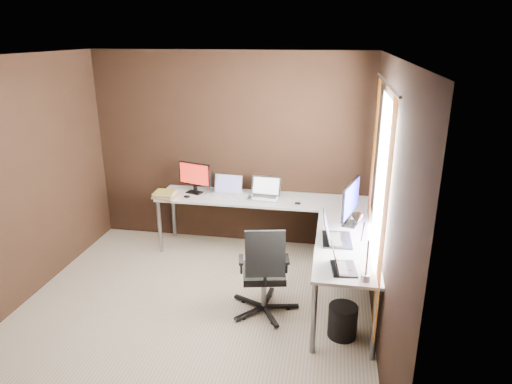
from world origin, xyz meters
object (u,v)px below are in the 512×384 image
(drawer_pedestal, at_px, (337,247))
(laptop_black_small, at_px, (340,265))
(monitor_left, at_px, (195,176))
(laptop_silver, at_px, (265,193))
(wastebasket, at_px, (343,321))
(monitor_right, at_px, (351,201))
(laptop_white, at_px, (227,191))
(laptop_black_big, at_px, (333,235))
(office_chair, at_px, (264,287))
(desk_lamp, at_px, (360,238))
(book_stack, at_px, (165,194))

(drawer_pedestal, relative_size, laptop_black_small, 1.84)
(monitor_left, relative_size, laptop_black_small, 1.36)
(laptop_silver, distance_m, wastebasket, 2.03)
(drawer_pedestal, distance_m, monitor_right, 0.77)
(monitor_left, xyz_separation_m, laptop_white, (0.42, -0.01, -0.17))
(monitor_left, relative_size, laptop_black_big, 1.05)
(drawer_pedestal, relative_size, office_chair, 0.62)
(laptop_black_big, xyz_separation_m, wastebasket, (0.13, -0.52, -0.63))
(desk_lamp, height_order, office_chair, desk_lamp)
(laptop_white, relative_size, wastebasket, 1.22)
(monitor_right, xyz_separation_m, wastebasket, (-0.04, -0.96, -0.85))
(laptop_silver, distance_m, office_chair, 1.51)
(monitor_left, distance_m, laptop_silver, 0.93)
(laptop_white, height_order, laptop_black_small, laptop_white)
(laptop_black_big, relative_size, laptop_black_small, 1.29)
(laptop_white, xyz_separation_m, laptop_silver, (0.49, -0.01, 0.00))
(monitor_left, distance_m, laptop_white, 0.46)
(drawer_pedestal, bearing_deg, laptop_white, 164.63)
(laptop_black_small, xyz_separation_m, book_stack, (-2.17, 1.49, -0.00))
(monitor_right, height_order, wastebasket, monitor_right)
(monitor_left, bearing_deg, drawer_pedestal, 4.84)
(monitor_left, distance_m, desk_lamp, 2.72)
(drawer_pedestal, relative_size, wastebasket, 1.91)
(book_stack, bearing_deg, laptop_silver, 10.64)
(book_stack, bearing_deg, laptop_black_big, -23.21)
(monitor_left, bearing_deg, laptop_silver, 15.89)
(monitor_left, xyz_separation_m, laptop_black_big, (1.78, -1.15, -0.17))
(desk_lamp, bearing_deg, laptop_black_small, 145.22)
(laptop_black_small, relative_size, book_stack, 1.06)
(drawer_pedestal, distance_m, book_stack, 2.22)
(office_chair, relative_size, wastebasket, 3.08)
(laptop_white, bearing_deg, monitor_left, -177.24)
(monitor_right, bearing_deg, drawer_pedestal, 35.23)
(wastebasket, bearing_deg, laptop_white, 131.82)
(laptop_black_big, relative_size, book_stack, 1.37)
(wastebasket, bearing_deg, monitor_left, 138.81)
(laptop_black_big, relative_size, office_chair, 0.44)
(monitor_right, xyz_separation_m, office_chair, (-0.82, -0.71, -0.72))
(laptop_white, distance_m, wastebasket, 2.32)
(laptop_white, height_order, desk_lamp, desk_lamp)
(desk_lamp, bearing_deg, monitor_right, 91.61)
(monitor_right, height_order, book_stack, monitor_right)
(laptop_white, height_order, office_chair, laptop_white)
(drawer_pedestal, distance_m, wastebasket, 1.28)
(desk_lamp, bearing_deg, wastebasket, 116.69)
(laptop_black_small, height_order, book_stack, laptop_black_small)
(desk_lamp, bearing_deg, monitor_left, 136.51)
(laptop_white, bearing_deg, book_stack, -157.87)
(laptop_silver, relative_size, laptop_black_small, 1.23)
(monitor_right, bearing_deg, wastebasket, -165.67)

